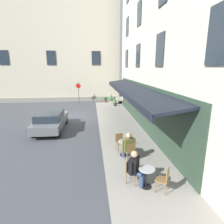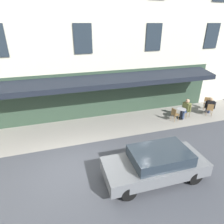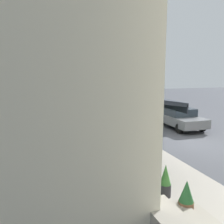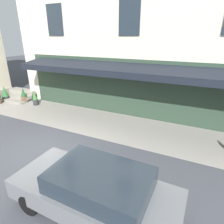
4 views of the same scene
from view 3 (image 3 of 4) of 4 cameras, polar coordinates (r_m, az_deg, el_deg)
name	(u,v)px [view 3 (image 3 of 4)]	position (r m, az deg, el deg)	size (l,w,h in m)	color
ground_plane	(187,143)	(13.58, 16.96, -6.87)	(70.00, 70.00, 0.00)	#42444C
sidewalk_cafe_terrace	(107,133)	(14.94, -1.23, -4.96)	(20.50, 3.20, 0.01)	gray
cafe_table_near_entrance	(96,113)	(19.25, -3.73, -0.23)	(0.60, 0.60, 0.75)	black
cafe_chair_wicker_facing_street	(100,113)	(18.68, -2.87, -0.34)	(0.47, 0.47, 0.91)	olive
cafe_chair_wicker_corner_left	(92,111)	(19.78, -4.65, 0.19)	(0.49, 0.49, 0.91)	olive
cafe_table_mid_terrace	(84,108)	(21.64, -6.44, 0.81)	(0.60, 0.60, 0.75)	black
cafe_chair_wicker_corner_right	(91,108)	(21.42, -4.86, 0.90)	(0.55, 0.55, 0.91)	olive
cafe_chair_wicker_by_window	(77,108)	(21.87, -7.99, 1.02)	(0.55, 0.55, 0.91)	olive
seated_patron_in_olive	(93,109)	(19.57, -4.35, 0.60)	(0.65, 0.69, 1.36)	navy
seated_companion_in_black	(89,106)	(21.47, -5.41, 1.35)	(0.64, 0.66, 1.33)	navy
potted_plant_entrance_right	(186,200)	(6.94, 16.69, -18.72)	(0.39, 0.39, 1.00)	brown
potted_plant_mid_terrace	(165,181)	(7.81, 12.16, -15.26)	(0.35, 0.35, 1.00)	#2D2D33
parked_car_grey	(178,117)	(17.01, 14.83, -1.06)	(4.33, 1.88, 1.33)	slate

